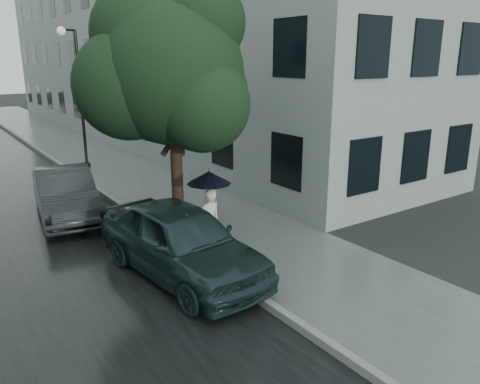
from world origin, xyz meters
TOP-DOWN VIEW (x-y plane):
  - ground at (0.00, 0.00)m, footprint 120.00×120.00m
  - sidewalk at (0.25, 12.00)m, footprint 3.50×60.00m
  - kerb_near at (-1.57, 12.00)m, footprint 0.15×60.00m
  - building_near at (5.47, 19.50)m, footprint 7.02×36.00m
  - pedestrian at (-1.19, 2.00)m, footprint 0.61×0.45m
  - umbrella at (-1.18, 2.01)m, footprint 1.14×1.14m
  - street_tree at (-1.39, 3.24)m, footprint 4.17×3.79m
  - lamp_post at (-0.84, 12.48)m, footprint 0.83×0.42m
  - car_near at (-2.20, 1.45)m, footprint 2.20×4.59m
  - car_far at (-3.12, 6.59)m, footprint 2.01×4.31m

SIDE VIEW (x-z plane):
  - ground at x=0.00m, z-range 0.00..0.00m
  - sidewalk at x=0.25m, z-range 0.00..0.01m
  - kerb_near at x=-1.57m, z-range 0.00..0.15m
  - car_far at x=-3.12m, z-range 0.01..1.37m
  - car_near at x=-2.20m, z-range 0.01..1.52m
  - pedestrian at x=-1.19m, z-range 0.01..1.57m
  - umbrella at x=-1.18m, z-range 1.29..2.36m
  - lamp_post at x=-0.84m, z-range 0.38..5.87m
  - street_tree at x=-1.39m, z-range 1.01..7.10m
  - building_near at x=5.47m, z-range 0.00..9.00m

